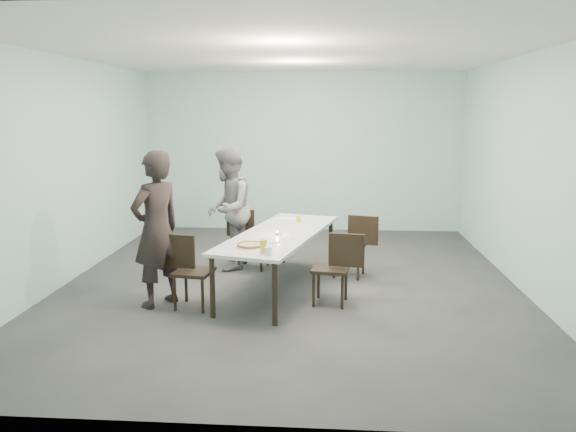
# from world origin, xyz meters

# --- Properties ---
(ground) EXTENTS (7.00, 7.00, 0.00)m
(ground) POSITION_xyz_m (0.00, 0.00, 0.00)
(ground) COLOR #333335
(ground) RESTS_ON ground
(room_shell) EXTENTS (6.02, 7.02, 3.01)m
(room_shell) POSITION_xyz_m (0.00, 0.00, 2.03)
(room_shell) COLOR #ACD9D6
(room_shell) RESTS_ON ground
(table) EXTENTS (1.51, 2.74, 0.75)m
(table) POSITION_xyz_m (-0.12, -0.25, 0.69)
(table) COLOR white
(table) RESTS_ON ground
(chair_near_left) EXTENTS (0.64, 0.47, 0.87)m
(chair_near_left) POSITION_xyz_m (-1.15, -1.01, 0.50)
(chair_near_left) COLOR black
(chair_near_left) RESTS_ON ground
(chair_far_left) EXTENTS (0.64, 0.48, 0.87)m
(chair_far_left) POSITION_xyz_m (-0.67, 0.72, 0.50)
(chair_far_left) COLOR black
(chair_far_left) RESTS_ON ground
(chair_near_right) EXTENTS (0.64, 0.48, 0.87)m
(chair_near_right) POSITION_xyz_m (0.61, -0.79, 0.50)
(chair_near_right) COLOR black
(chair_near_right) RESTS_ON ground
(chair_far_right) EXTENTS (0.65, 0.52, 0.87)m
(chair_far_right) POSITION_xyz_m (0.87, 0.37, 0.50)
(chair_far_right) COLOR black
(chair_far_right) RESTS_ON ground
(diner_near) EXTENTS (0.75, 0.80, 1.85)m
(diner_near) POSITION_xyz_m (-1.50, -0.97, 0.92)
(diner_near) COLOR black
(diner_near) RESTS_ON ground
(diner_far) EXTENTS (0.69, 0.88, 1.77)m
(diner_far) POSITION_xyz_m (-0.95, 0.68, 0.89)
(diner_far) COLOR slate
(diner_far) RESTS_ON ground
(pizza) EXTENTS (0.34, 0.34, 0.04)m
(pizza) POSITION_xyz_m (-0.39, -1.04, 0.77)
(pizza) COLOR white
(pizza) RESTS_ON table
(side_plate) EXTENTS (0.18, 0.18, 0.01)m
(side_plate) POSITION_xyz_m (-0.17, -0.78, 0.76)
(side_plate) COLOR white
(side_plate) RESTS_ON table
(beer_glass) EXTENTS (0.08, 0.08, 0.15)m
(beer_glass) POSITION_xyz_m (-0.21, -1.31, 0.82)
(beer_glass) COLOR gold
(beer_glass) RESTS_ON table
(water_tumbler) EXTENTS (0.08, 0.08, 0.09)m
(water_tumbler) POSITION_xyz_m (-0.15, -1.39, 0.80)
(water_tumbler) COLOR silver
(water_tumbler) RESTS_ON table
(tealight) EXTENTS (0.06, 0.06, 0.05)m
(tealight) POSITION_xyz_m (-0.14, -0.39, 0.77)
(tealight) COLOR silver
(tealight) RESTS_ON table
(amber_tumbler) EXTENTS (0.07, 0.07, 0.08)m
(amber_tumbler) POSITION_xyz_m (0.08, 0.47, 0.79)
(amber_tumbler) COLOR gold
(amber_tumbler) RESTS_ON table
(menu) EXTENTS (0.35, 0.29, 0.01)m
(menu) POSITION_xyz_m (-0.10, 0.67, 0.75)
(menu) COLOR silver
(menu) RESTS_ON table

